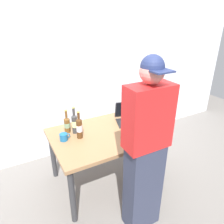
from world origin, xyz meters
TOP-DOWN VIEW (x-y plane):
  - ground_plane at (0.00, 0.00)m, footprint 8.00×8.00m
  - desk at (0.00, 0.00)m, footprint 1.26×0.89m
  - laptop at (0.40, 0.13)m, footprint 0.39×0.40m
  - beer_bottle_green at (-0.30, 0.04)m, footprint 0.07×0.07m
  - beer_bottle_brown at (-0.39, 0.23)m, footprint 0.07×0.07m
  - beer_bottle_dark at (-0.31, 0.17)m, footprint 0.07×0.07m
  - person_figure at (0.03, -0.72)m, footprint 0.40×0.27m
  - coffee_mug at (-0.48, 0.07)m, footprint 0.12×0.09m
  - back_wall at (0.00, 0.92)m, footprint 6.00×0.10m

SIDE VIEW (x-z plane):
  - ground_plane at x=0.00m, z-range 0.00..0.00m
  - desk at x=0.00m, z-range 0.27..0.97m
  - coffee_mug at x=-0.48m, z-range 0.70..0.78m
  - laptop at x=0.40m, z-range 0.63..0.88m
  - beer_bottle_brown at x=-0.39m, z-range 0.66..0.95m
  - beer_bottle_dark at x=-0.31m, z-range 0.66..0.99m
  - beer_bottle_green at x=-0.30m, z-range 0.67..0.99m
  - person_figure at x=0.03m, z-range 0.02..1.72m
  - back_wall at x=0.00m, z-range 0.00..2.60m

